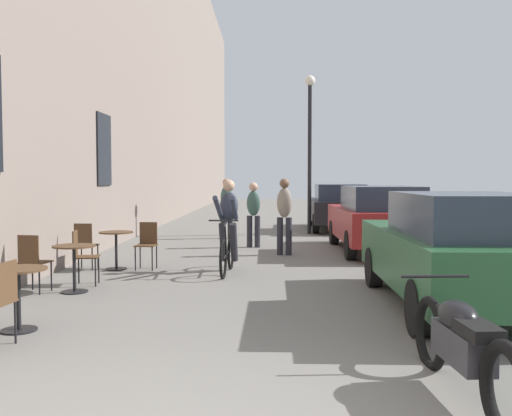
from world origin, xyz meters
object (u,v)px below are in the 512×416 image
at_px(cafe_table_near, 18,286).
at_px(pedestrian_mid, 253,211).
at_px(cafe_chair_mid_toward_wall, 82,253).
at_px(parked_car_second, 377,218).
at_px(cafe_table_mid, 74,258).
at_px(parked_motorcycle, 463,346).
at_px(cafe_chair_mid_toward_street, 33,259).
at_px(cafe_chair_far_toward_street, 85,243).
at_px(cyclist_on_bicycle, 228,228).
at_px(parked_car_nearest, 458,249).
at_px(cafe_table_far, 116,242).
at_px(street_lamp, 310,134).
at_px(pedestrian_near, 284,212).
at_px(cafe_chair_far_toward_wall, 147,242).
at_px(pedestrian_far, 227,205).
at_px(parked_car_third, 338,206).

distance_m(cafe_table_near, pedestrian_mid, 8.32).
bearing_deg(cafe_chair_mid_toward_wall, parked_car_second, 37.38).
bearing_deg(cafe_table_mid, parked_motorcycle, -41.92).
distance_m(cafe_chair_mid_toward_street, cafe_chair_far_toward_street, 2.20).
xyz_separation_m(cafe_chair_mid_toward_street, cyclist_on_bicycle, (2.81, 2.00, 0.29)).
relative_size(cafe_table_mid, parked_car_nearest, 0.16).
bearing_deg(parked_car_nearest, pedestrian_mid, 113.00).
distance_m(cafe_table_far, pedestrian_mid, 4.37).
relative_size(cafe_table_far, street_lamp, 0.15).
xyz_separation_m(cyclist_on_bicycle, pedestrian_near, (1.11, 2.39, 0.17)).
height_order(cafe_table_near, cafe_chair_mid_toward_wall, cafe_chair_mid_toward_wall).
xyz_separation_m(cafe_chair_far_toward_wall, parked_car_second, (4.88, 2.58, 0.29)).
bearing_deg(pedestrian_near, cafe_table_mid, -127.55).
relative_size(cafe_table_far, parked_car_nearest, 0.16).
bearing_deg(cafe_chair_mid_toward_street, pedestrian_far, 73.42).
xyz_separation_m(cafe_chair_far_toward_wall, street_lamp, (3.60, 6.94, 2.59)).
distance_m(cafe_chair_far_toward_street, cafe_chair_far_toward_wall, 1.15).
distance_m(pedestrian_near, pedestrian_far, 3.85).
xyz_separation_m(cafe_table_near, street_lamp, (4.12, 11.41, 2.59)).
height_order(cafe_table_near, cafe_chair_far_toward_street, cafe_chair_far_toward_street).
xyz_separation_m(parked_car_nearest, parked_car_second, (0.07, 5.87, 0.00)).
distance_m(cafe_table_far, street_lamp, 8.57).
bearing_deg(cyclist_on_bicycle, pedestrian_mid, 84.45).
bearing_deg(cyclist_on_bicycle, cafe_table_mid, -138.91).
relative_size(pedestrian_near, street_lamp, 0.35).
xyz_separation_m(cafe_chair_far_toward_wall, parked_car_third, (4.67, 8.36, 0.28)).
bearing_deg(pedestrian_near, parked_car_third, 72.56).
height_order(cafe_chair_far_toward_wall, cyclist_on_bicycle, cyclist_on_bicycle).
xyz_separation_m(pedestrian_near, parked_motorcycle, (1.19, -8.35, -0.57)).
height_order(cafe_chair_mid_toward_street, pedestrian_far, pedestrian_far).
bearing_deg(cafe_table_mid, street_lamp, 65.35).
distance_m(parked_car_nearest, parked_motorcycle, 3.20).
bearing_deg(cafe_table_near, pedestrian_near, 63.82).
xyz_separation_m(cafe_chair_far_toward_wall, cyclist_on_bicycle, (1.58, -0.35, 0.29)).
relative_size(cafe_chair_far_toward_street, parked_car_third, 0.20).
distance_m(pedestrian_near, parked_car_nearest, 5.73).
bearing_deg(cyclist_on_bicycle, pedestrian_near, 65.11).
height_order(cafe_chair_mid_toward_street, street_lamp, street_lamp).
bearing_deg(street_lamp, parked_car_third, 53.00).
relative_size(cafe_table_near, parked_car_second, 0.16).
xyz_separation_m(cafe_chair_far_toward_street, pedestrian_mid, (3.09, 3.62, 0.40)).
distance_m(cafe_chair_far_toward_street, pedestrian_far, 6.16).
height_order(parked_car_third, parked_motorcycle, parked_car_third).
relative_size(cyclist_on_bicycle, parked_car_nearest, 0.40).
relative_size(cyclist_on_bicycle, parked_car_second, 0.40).
distance_m(cafe_table_mid, pedestrian_far, 8.03).
height_order(cafe_chair_far_toward_street, parked_car_nearest, parked_car_nearest).
xyz_separation_m(cafe_table_far, parked_motorcycle, (4.45, -6.24, -0.12)).
bearing_deg(cafe_table_near, cafe_table_mid, 92.97).
xyz_separation_m(cyclist_on_bicycle, street_lamp, (2.02, 7.29, 2.30)).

